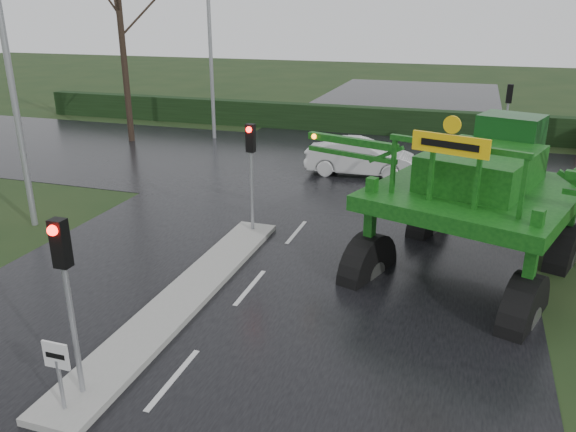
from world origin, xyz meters
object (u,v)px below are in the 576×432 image
(traffic_signal_far, at_px, (508,105))
(keep_left_sign, at_px, (58,365))
(street_light_left_far, at_px, (215,25))
(white_sedan, at_px, (360,175))
(traffic_signal_near, at_px, (64,271))
(traffic_signal_mid, at_px, (251,155))
(street_light_left_near, at_px, (12,36))
(crop_sprayer, at_px, (377,176))

(traffic_signal_far, bearing_deg, keep_left_sign, 70.07)
(keep_left_sign, distance_m, street_light_left_far, 23.11)
(street_light_left_far, distance_m, white_sedan, 11.66)
(traffic_signal_near, distance_m, street_light_left_far, 22.37)
(white_sedan, bearing_deg, traffic_signal_mid, 162.78)
(traffic_signal_near, bearing_deg, street_light_left_near, 134.53)
(street_light_left_far, bearing_deg, keep_left_sign, -72.22)
(traffic_signal_far, bearing_deg, traffic_signal_near, 69.64)
(street_light_left_near, bearing_deg, traffic_signal_near, -45.47)
(traffic_signal_near, height_order, traffic_signal_far, same)
(street_light_left_near, distance_m, crop_sprayer, 11.47)
(street_light_left_far, bearing_deg, crop_sprayer, -51.79)
(keep_left_sign, xyz_separation_m, traffic_signal_mid, (0.00, 8.99, 1.53))
(keep_left_sign, relative_size, traffic_signal_near, 0.38)
(white_sedan, bearing_deg, traffic_signal_near, 169.91)
(traffic_signal_mid, relative_size, crop_sprayer, 0.37)
(traffic_signal_mid, xyz_separation_m, white_sedan, (1.92, 7.79, -2.59))
(traffic_signal_mid, xyz_separation_m, street_light_left_near, (-6.89, -1.49, 3.40))
(traffic_signal_far, xyz_separation_m, crop_sprayer, (-3.71, -13.96, 0.09))
(crop_sprayer, bearing_deg, keep_left_sign, -99.68)
(traffic_signal_far, distance_m, white_sedan, 7.98)
(traffic_signal_far, relative_size, crop_sprayer, 0.37)
(traffic_signal_mid, xyz_separation_m, crop_sprayer, (4.09, -1.45, 0.09))
(street_light_left_far, height_order, white_sedan, street_light_left_far)
(keep_left_sign, distance_m, traffic_signal_near, 1.61)
(traffic_signal_far, height_order, street_light_left_near, street_light_left_near)
(crop_sprayer, distance_m, white_sedan, 9.86)
(traffic_signal_far, xyz_separation_m, street_light_left_far, (-14.69, -0.01, 3.40))
(traffic_signal_near, distance_m, white_sedan, 16.60)
(traffic_signal_mid, distance_m, street_light_left_near, 7.83)
(traffic_signal_near, xyz_separation_m, street_light_left_far, (-6.89, 21.01, 3.40))
(traffic_signal_near, bearing_deg, traffic_signal_far, 69.64)
(street_light_left_far, height_order, crop_sprayer, street_light_left_far)
(traffic_signal_mid, height_order, street_light_left_near, street_light_left_near)
(keep_left_sign, distance_m, white_sedan, 16.92)
(traffic_signal_mid, bearing_deg, street_light_left_far, 118.86)
(street_light_left_near, xyz_separation_m, street_light_left_far, (0.00, 14.00, 0.00))
(crop_sprayer, bearing_deg, white_sedan, 122.01)
(traffic_signal_far, xyz_separation_m, street_light_left_near, (-14.69, -14.01, 3.40))
(traffic_signal_far, bearing_deg, crop_sprayer, 75.13)
(traffic_signal_near, bearing_deg, white_sedan, 83.27)
(traffic_signal_mid, distance_m, crop_sprayer, 4.34)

